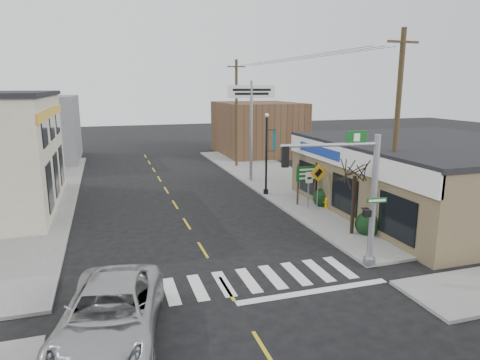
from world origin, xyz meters
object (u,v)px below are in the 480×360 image
object	(u,v)px
traffic_signal_pole	(360,187)
utility_pole_far	(236,112)
bare_tree	(355,165)
fire_hydrant	(326,202)
guide_sign	(307,178)
utility_pole_near	(396,132)
suv	(110,314)
lamp_post	(267,148)
dance_center_sign	(251,107)

from	to	relation	value
traffic_signal_pole	utility_pole_far	xyz separation A→B (m)	(1.96, 23.05, 1.57)
bare_tree	fire_hydrant	bearing A→B (deg)	77.53
guide_sign	utility_pole_near	bearing A→B (deg)	-73.25
fire_hydrant	bare_tree	distance (m)	5.42
guide_sign	utility_pole_far	xyz separation A→B (m)	(-0.30, 13.92, 3.18)
guide_sign	bare_tree	world-z (taller)	bare_tree
guide_sign	fire_hydrant	world-z (taller)	guide_sign
guide_sign	utility_pole_near	world-z (taller)	utility_pole_near
bare_tree	utility_pole_far	xyz separation A→B (m)	(-0.04, 19.55, 1.41)
suv	traffic_signal_pole	distance (m)	10.26
traffic_signal_pole	bare_tree	world-z (taller)	traffic_signal_pole
guide_sign	fire_hydrant	distance (m)	1.97
lamp_post	traffic_signal_pole	bearing A→B (deg)	-95.13
lamp_post	suv	bearing A→B (deg)	-127.10
fire_hydrant	utility_pole_far	xyz separation A→B (m)	(-1.00, 15.19, 4.50)
suv	guide_sign	xyz separation A→B (m)	(11.93, 11.39, 0.99)
traffic_signal_pole	guide_sign	distance (m)	9.55
lamp_post	utility_pole_near	xyz separation A→B (m)	(3.14, -9.08, 1.88)
lamp_post	utility_pole_far	world-z (taller)	utility_pole_far
suv	guide_sign	size ratio (longest dim) A/B	2.31
traffic_signal_pole	bare_tree	bearing A→B (deg)	66.99
traffic_signal_pole	utility_pole_far	bearing A→B (deg)	91.76
utility_pole_near	utility_pole_far	xyz separation A→B (m)	(-2.00, 19.83, -0.18)
suv	traffic_signal_pole	xyz separation A→B (m)	(9.67, 2.25, 2.60)
fire_hydrant	utility_pole_far	world-z (taller)	utility_pole_far
traffic_signal_pole	utility_pole_near	distance (m)	5.40
lamp_post	utility_pole_far	bearing A→B (deg)	82.62
dance_center_sign	bare_tree	world-z (taller)	dance_center_sign
bare_tree	lamp_post	bearing A→B (deg)	97.62
fire_hydrant	lamp_post	xyz separation A→B (m)	(-2.14, 4.44, 2.81)
guide_sign	lamp_post	bearing A→B (deg)	115.14
utility_pole_near	dance_center_sign	bearing A→B (deg)	99.95
traffic_signal_pole	fire_hydrant	distance (m)	8.89
traffic_signal_pole	fire_hydrant	bearing A→B (deg)	75.99
guide_sign	utility_pole_near	xyz separation A→B (m)	(1.70, -5.91, 3.37)
bare_tree	utility_pole_near	size ratio (longest dim) A/B	0.45
guide_sign	dance_center_sign	distance (m)	8.62
suv	lamp_post	world-z (taller)	lamp_post
bare_tree	guide_sign	bearing A→B (deg)	87.33
traffic_signal_pole	utility_pole_far	size ratio (longest dim) A/B	0.58
fire_hydrant	utility_pole_near	distance (m)	6.66
fire_hydrant	dance_center_sign	size ratio (longest dim) A/B	0.09
guide_sign	fire_hydrant	xyz separation A→B (m)	(0.70, -1.28, -1.32)
bare_tree	suv	bearing A→B (deg)	-153.72
suv	traffic_signal_pole	size ratio (longest dim) A/B	1.08
guide_sign	traffic_signal_pole	bearing A→B (deg)	-103.18
traffic_signal_pole	utility_pole_near	xyz separation A→B (m)	(3.96, 3.22, 1.75)
fire_hydrant	utility_pole_near	world-z (taller)	utility_pole_near
fire_hydrant	guide_sign	bearing A→B (deg)	118.72
guide_sign	utility_pole_far	bearing A→B (deg)	91.93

